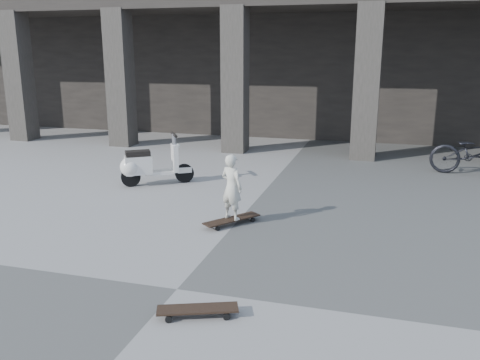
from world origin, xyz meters
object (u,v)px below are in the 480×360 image
(scooter, at_px, (145,166))
(bicycle, at_px, (477,153))
(child, at_px, (232,187))
(skateboard_spare, at_px, (198,310))
(longboard, at_px, (232,220))

(scooter, height_order, bicycle, scooter)
(child, bearing_deg, skateboard_spare, 121.89)
(child, xyz_separation_m, bicycle, (4.44, 4.84, -0.12))
(child, distance_m, bicycle, 6.57)
(child, relative_size, bicycle, 0.54)
(child, bearing_deg, scooter, -14.94)
(skateboard_spare, distance_m, child, 3.10)
(skateboard_spare, distance_m, scooter, 5.80)
(skateboard_spare, distance_m, bicycle, 8.78)
(longboard, xyz_separation_m, bicycle, (4.44, 4.84, 0.45))
(scooter, bearing_deg, skateboard_spare, -91.73)
(child, xyz_separation_m, scooter, (-2.54, 1.90, -0.22))
(longboard, bearing_deg, child, 36.89)
(skateboard_spare, xyz_separation_m, bicycle, (3.92, 7.85, 0.45))
(longboard, relative_size, child, 0.89)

